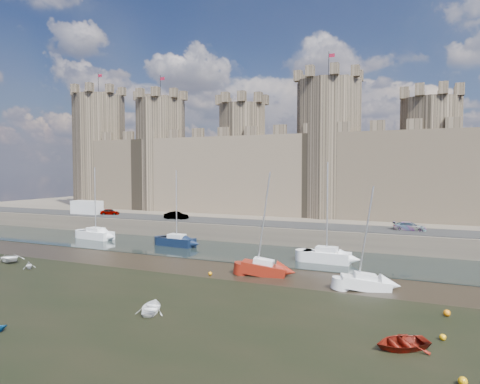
% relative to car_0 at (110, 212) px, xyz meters
% --- Properties ---
extents(ground, '(160.00, 160.00, 0.00)m').
position_rel_car_0_xyz_m(ground, '(33.44, -34.16, -3.06)').
color(ground, black).
rests_on(ground, ground).
extents(seaweed_patch, '(70.00, 34.00, 0.01)m').
position_rel_car_0_xyz_m(seaweed_patch, '(33.44, -40.16, -3.05)').
color(seaweed_patch, black).
rests_on(seaweed_patch, ground).
extents(water_channel, '(160.00, 12.00, 0.08)m').
position_rel_car_0_xyz_m(water_channel, '(33.44, -10.16, -3.02)').
color(water_channel, black).
rests_on(water_channel, ground).
extents(quay, '(160.00, 60.00, 2.50)m').
position_rel_car_0_xyz_m(quay, '(33.44, 25.84, -1.81)').
color(quay, '#4C443A').
rests_on(quay, ground).
extents(road, '(160.00, 7.00, 0.10)m').
position_rel_car_0_xyz_m(road, '(33.44, -0.16, -0.51)').
color(road, black).
rests_on(road, quay).
extents(castle, '(108.50, 11.00, 29.00)m').
position_rel_car_0_xyz_m(castle, '(32.80, 13.84, 8.61)').
color(castle, '#42382B').
rests_on(castle, quay).
extents(car_0, '(3.52, 2.19, 1.12)m').
position_rel_car_0_xyz_m(car_0, '(0.00, 0.00, 0.00)').
color(car_0, gray).
rests_on(car_0, quay).
extents(car_1, '(4.00, 1.81, 1.27)m').
position_rel_car_0_xyz_m(car_1, '(14.30, -0.98, 0.08)').
color(car_1, gray).
rests_on(car_1, quay).
extents(car_2, '(4.10, 1.69, 1.19)m').
position_rel_car_0_xyz_m(car_2, '(49.17, 0.39, 0.03)').
color(car_2, gray).
rests_on(car_2, quay).
extents(van, '(5.67, 2.42, 2.44)m').
position_rel_car_0_xyz_m(van, '(-4.66, -0.66, 0.66)').
color(van, silver).
rests_on(van, quay).
extents(sailboat_0, '(5.96, 2.88, 10.74)m').
position_rel_car_0_xyz_m(sailboat_0, '(5.54, -9.64, -2.23)').
color(sailboat_0, white).
rests_on(sailboat_0, ground).
extents(sailboat_1, '(5.33, 2.44, 10.38)m').
position_rel_car_0_xyz_m(sailboat_1, '(19.99, -9.91, -2.24)').
color(sailboat_1, black).
rests_on(sailboat_1, ground).
extents(sailboat_2, '(5.27, 2.16, 11.27)m').
position_rel_car_0_xyz_m(sailboat_2, '(41.01, -11.97, -2.18)').
color(sailboat_2, white).
rests_on(sailboat_2, ground).
extents(sailboat_4, '(4.66, 2.48, 10.36)m').
position_rel_car_0_xyz_m(sailboat_4, '(36.48, -20.02, -2.30)').
color(sailboat_4, maroon).
rests_on(sailboat_4, ground).
extents(sailboat_5, '(4.54, 2.92, 9.13)m').
position_rel_car_0_xyz_m(sailboat_5, '(46.42, -21.21, -2.38)').
color(sailboat_5, silver).
rests_on(sailboat_5, ground).
extents(dinghy_2, '(2.89, 3.33, 0.58)m').
position_rel_car_0_xyz_m(dinghy_2, '(32.84, -33.73, -2.77)').
color(dinghy_2, silver).
rests_on(dinghy_2, ground).
extents(dinghy_3, '(1.91, 1.89, 0.76)m').
position_rel_car_0_xyz_m(dinghy_3, '(12.84, -27.56, -2.68)').
color(dinghy_3, white).
rests_on(dinghy_3, ground).
extents(dinghy_4, '(4.05, 3.85, 0.68)m').
position_rel_car_0_xyz_m(dinghy_4, '(50.05, -33.20, -2.72)').
color(dinghy_4, maroon).
rests_on(dinghy_4, ground).
extents(dinghy_6, '(4.66, 4.24, 0.79)m').
position_rel_car_0_xyz_m(dinghy_6, '(7.69, -25.83, -2.66)').
color(dinghy_6, silver).
rests_on(dinghy_6, ground).
extents(buoy_1, '(0.39, 0.39, 0.39)m').
position_rel_car_0_xyz_m(buoy_1, '(31.63, -22.23, -2.86)').
color(buoy_1, orange).
rests_on(buoy_1, ground).
extents(buoy_2, '(0.44, 0.44, 0.44)m').
position_rel_car_0_xyz_m(buoy_2, '(53.01, -36.48, -2.84)').
color(buoy_2, '#CB8A09').
rests_on(buoy_2, ground).
extents(buoy_3, '(0.49, 0.49, 0.49)m').
position_rel_car_0_xyz_m(buoy_3, '(52.70, -25.89, -2.81)').
color(buoy_3, orange).
rests_on(buoy_3, ground).
extents(buoy_5, '(0.40, 0.40, 0.40)m').
position_rel_car_0_xyz_m(buoy_5, '(52.29, -30.77, -2.86)').
color(buoy_5, orange).
rests_on(buoy_5, ground).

